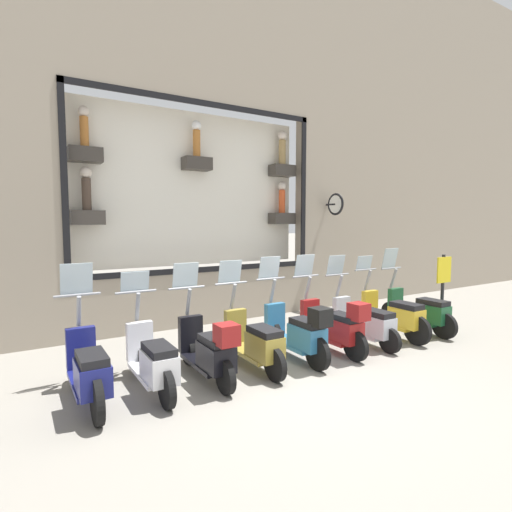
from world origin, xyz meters
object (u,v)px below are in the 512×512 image
scooter_silver_2 (365,323)px  scooter_white_7 (153,361)px  scooter_green_0 (420,312)px  scooter_yellow_1 (394,316)px  shop_sign_post (443,289)px  scooter_black_6 (209,350)px  scooter_teal_4 (298,332)px  scooter_navy_8 (89,371)px  scooter_red_3 (335,326)px  scooter_olive_5 (255,342)px

scooter_silver_2 → scooter_white_7: size_ratio=1.00×
scooter_green_0 → scooter_white_7: bearing=90.1°
scooter_yellow_1 → shop_sign_post: (-0.04, -1.47, 0.41)m
scooter_black_6 → scooter_silver_2: bearing=-88.9°
scooter_teal_4 → scooter_navy_8: scooter_navy_8 is taller
scooter_yellow_1 → scooter_black_6: size_ratio=1.01×
scooter_silver_2 → scooter_yellow_1: bearing=-89.5°
scooter_silver_2 → scooter_teal_4: 1.60m
scooter_yellow_1 → shop_sign_post: bearing=-91.6°
scooter_red_3 → scooter_teal_4: (0.00, 0.80, 0.01)m
scooter_green_0 → scooter_teal_4: bearing=91.1°
scooter_navy_8 → shop_sign_post: bearing=-90.4°
scooter_navy_8 → shop_sign_post: scooter_navy_8 is taller
scooter_red_3 → shop_sign_post: scooter_red_3 is taller
scooter_green_0 → scooter_navy_8: bearing=90.0°
scooter_olive_5 → scooter_black_6: 0.80m
scooter_silver_2 → scooter_teal_4: bearing=91.9°
scooter_black_6 → scooter_white_7: 0.80m
scooter_green_0 → scooter_teal_4: size_ratio=1.00×
scooter_green_0 → scooter_olive_5: 4.01m
scooter_green_0 → scooter_red_3: scooter_green_0 is taller
scooter_navy_8 → scooter_silver_2: bearing=-90.1°
scooter_teal_4 → scooter_white_7: (0.05, 2.40, -0.06)m
scooter_yellow_1 → scooter_teal_4: 2.40m
scooter_silver_2 → scooter_navy_8: bearing=89.9°
scooter_red_3 → scooter_navy_8: scooter_navy_8 is taller
scooter_red_3 → scooter_navy_8: size_ratio=1.00×
scooter_yellow_1 → scooter_navy_8: bearing=90.0°
scooter_silver_2 → scooter_navy_8: (0.01, 4.81, 0.04)m
shop_sign_post → scooter_navy_8: bearing=89.6°
shop_sign_post → scooter_olive_5: bearing=89.5°
scooter_teal_4 → shop_sign_post: (0.02, -3.87, 0.38)m
scooter_silver_2 → scooter_olive_5: scooter_olive_5 is taller
scooter_green_0 → scooter_teal_4: scooter_green_0 is taller
scooter_green_0 → scooter_silver_2: scooter_green_0 is taller
scooter_silver_2 → scooter_white_7: scooter_silver_2 is taller
scooter_green_0 → scooter_white_7: (-0.01, 5.61, -0.01)m
scooter_yellow_1 → scooter_navy_8: 5.61m
scooter_green_0 → scooter_olive_5: scooter_green_0 is taller
scooter_white_7 → scooter_silver_2: bearing=-90.0°
scooter_red_3 → scooter_black_6: size_ratio=1.00×
scooter_teal_4 → scooter_silver_2: bearing=-88.1°
scooter_navy_8 → scooter_yellow_1: bearing=-90.0°
scooter_white_7 → shop_sign_post: size_ratio=1.13×
scooter_red_3 → scooter_olive_5: scooter_red_3 is taller
scooter_olive_5 → shop_sign_post: 4.69m
scooter_teal_4 → scooter_black_6: scooter_teal_4 is taller
scooter_yellow_1 → scooter_silver_2: bearing=90.5°
scooter_olive_5 → scooter_teal_4: bearing=-94.0°
scooter_olive_5 → scooter_red_3: bearing=-92.1°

